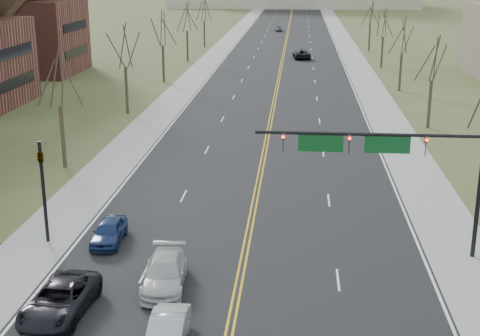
% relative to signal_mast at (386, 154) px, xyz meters
% --- Properties ---
extents(road, '(20.00, 380.00, 0.01)m').
position_rel_signal_mast_xyz_m(road, '(-7.45, 96.50, -5.76)').
color(road, black).
rests_on(road, ground).
extents(cross_road, '(120.00, 14.00, 0.01)m').
position_rel_signal_mast_xyz_m(cross_road, '(-7.45, -7.50, -5.76)').
color(cross_road, black).
rests_on(cross_road, ground).
extents(sidewalk_left, '(4.00, 380.00, 0.03)m').
position_rel_signal_mast_xyz_m(sidewalk_left, '(-19.45, 96.50, -5.75)').
color(sidewalk_left, gray).
rests_on(sidewalk_left, ground).
extents(sidewalk_right, '(4.00, 380.00, 0.03)m').
position_rel_signal_mast_xyz_m(sidewalk_right, '(4.55, 96.50, -5.75)').
color(sidewalk_right, gray).
rests_on(sidewalk_right, ground).
extents(center_line, '(0.42, 380.00, 0.01)m').
position_rel_signal_mast_xyz_m(center_line, '(-7.45, 96.50, -5.75)').
color(center_line, gold).
rests_on(center_line, road).
extents(edge_line_left, '(0.15, 380.00, 0.01)m').
position_rel_signal_mast_xyz_m(edge_line_left, '(-17.25, 96.50, -5.75)').
color(edge_line_left, silver).
rests_on(edge_line_left, road).
extents(edge_line_right, '(0.15, 380.00, 0.01)m').
position_rel_signal_mast_xyz_m(edge_line_right, '(2.35, 96.50, -5.75)').
color(edge_line_right, silver).
rests_on(edge_line_right, road).
extents(signal_mast, '(12.12, 0.44, 7.20)m').
position_rel_signal_mast_xyz_m(signal_mast, '(0.00, 0.00, 0.00)').
color(signal_mast, black).
rests_on(signal_mast, ground).
extents(signal_left, '(0.32, 0.36, 6.00)m').
position_rel_signal_mast_xyz_m(signal_left, '(-18.95, 0.00, -2.05)').
color(signal_left, black).
rests_on(signal_left, ground).
extents(tree_l_0, '(3.96, 3.96, 9.00)m').
position_rel_signal_mast_xyz_m(tree_l_0, '(-22.95, 14.50, 1.18)').
color(tree_l_0, '#362C20').
rests_on(tree_l_0, ground).
extents(tree_r_1, '(3.74, 3.74, 8.50)m').
position_rel_signal_mast_xyz_m(tree_r_1, '(8.05, 30.50, 0.79)').
color(tree_r_1, '#362C20').
rests_on(tree_r_1, ground).
extents(tree_l_1, '(3.96, 3.96, 9.00)m').
position_rel_signal_mast_xyz_m(tree_l_1, '(-22.95, 34.50, 1.18)').
color(tree_l_1, '#362C20').
rests_on(tree_l_1, ground).
extents(tree_r_2, '(3.74, 3.74, 8.50)m').
position_rel_signal_mast_xyz_m(tree_r_2, '(8.05, 50.50, 0.79)').
color(tree_r_2, '#362C20').
rests_on(tree_r_2, ground).
extents(tree_l_2, '(3.96, 3.96, 9.00)m').
position_rel_signal_mast_xyz_m(tree_l_2, '(-22.95, 54.50, 1.18)').
color(tree_l_2, '#362C20').
rests_on(tree_l_2, ground).
extents(tree_r_3, '(3.74, 3.74, 8.50)m').
position_rel_signal_mast_xyz_m(tree_r_3, '(8.05, 70.50, 0.79)').
color(tree_r_3, '#362C20').
rests_on(tree_r_3, ground).
extents(tree_l_3, '(3.96, 3.96, 9.00)m').
position_rel_signal_mast_xyz_m(tree_l_3, '(-22.95, 74.50, 1.18)').
color(tree_l_3, '#362C20').
rests_on(tree_l_3, ground).
extents(tree_r_4, '(3.74, 3.74, 8.50)m').
position_rel_signal_mast_xyz_m(tree_r_4, '(8.05, 90.50, 0.79)').
color(tree_r_4, '#362C20').
rests_on(tree_r_4, ground).
extents(tree_l_4, '(3.96, 3.96, 9.00)m').
position_rel_signal_mast_xyz_m(tree_l_4, '(-22.95, 94.50, 1.18)').
color(tree_l_4, '#362C20').
rests_on(tree_l_4, ground).
extents(bldg_left_far, '(17.10, 14.28, 23.25)m').
position_rel_signal_mast_xyz_m(bldg_left_far, '(-45.44, 60.50, 3.78)').
color(bldg_left_far, brown).
rests_on(bldg_left_far, ground).
extents(car_sb_inner_lead, '(1.58, 4.27, 1.39)m').
position_rel_signal_mast_xyz_m(car_sb_inner_lead, '(-9.89, -10.52, -5.05)').
color(car_sb_inner_lead, '#A8ABB0').
rests_on(car_sb_inner_lead, road).
extents(car_sb_outer_lead, '(2.73, 5.48, 1.49)m').
position_rel_signal_mast_xyz_m(car_sb_outer_lead, '(-15.30, -8.16, -5.00)').
color(car_sb_outer_lead, black).
rests_on(car_sb_outer_lead, road).
extents(car_sb_inner_second, '(2.45, 5.15, 1.45)m').
position_rel_signal_mast_xyz_m(car_sb_inner_second, '(-11.08, -5.02, -5.02)').
color(car_sb_inner_second, '#B8B8B8').
rests_on(car_sb_inner_second, road).
extents(car_sb_outer_second, '(1.72, 4.01, 1.35)m').
position_rel_signal_mast_xyz_m(car_sb_outer_second, '(-15.35, 0.17, -5.07)').
color(car_sb_outer_second, navy).
rests_on(car_sb_outer_second, road).
extents(car_far_nb, '(3.26, 5.95, 1.58)m').
position_rel_signal_mast_xyz_m(car_far_nb, '(-4.28, 79.50, -4.96)').
color(car_far_nb, black).
rests_on(car_far_nb, road).
extents(car_far_sb, '(2.04, 4.10, 1.34)m').
position_rel_signal_mast_xyz_m(car_far_sb, '(-9.72, 126.98, -5.08)').
color(car_far_sb, '#515359').
rests_on(car_far_sb, road).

